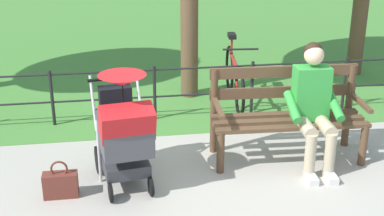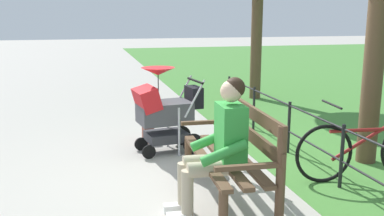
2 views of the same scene
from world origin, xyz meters
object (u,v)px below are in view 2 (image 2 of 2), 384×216
stroller (164,109)px  handbag (148,132)px  person_on_bench (219,143)px  bicycle (367,149)px  park_bench (234,150)px

stroller → handbag: size_ratio=3.11×
person_on_bench → stroller: person_on_bench is taller
stroller → bicycle: size_ratio=0.69×
person_on_bench → handbag: person_on_bench is taller
park_bench → bicycle: (0.19, -1.62, -0.16)m
person_on_bench → stroller: size_ratio=1.11×
park_bench → person_on_bench: 0.34m
handbag → stroller: bearing=-167.5°
stroller → handbag: (0.61, 0.14, -0.47)m
person_on_bench → bicycle: size_ratio=0.77×
handbag → park_bench: bearing=-167.4°
person_on_bench → bicycle: (0.39, -1.85, -0.31)m
park_bench → handbag: (2.33, 0.52, -0.40)m
park_bench → stroller: (1.72, 0.38, 0.07)m
handbag → bicycle: size_ratio=0.22×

